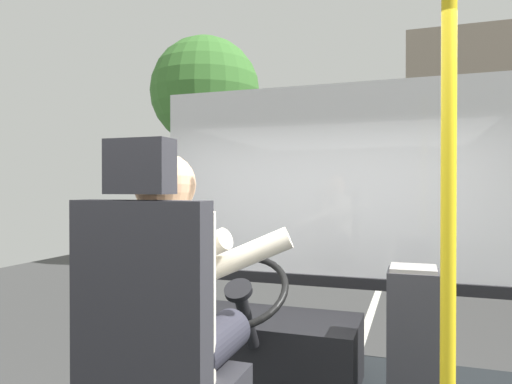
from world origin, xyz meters
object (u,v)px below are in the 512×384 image
object	(u,v)px
handrail_pole	(448,225)
fare_box	(413,343)
steering_console	(267,347)
bus_driver	(173,296)
driver_seat	(157,362)

from	to	relation	value
handrail_pole	fare_box	xyz separation A→B (m)	(-0.10, 1.05, -0.69)
steering_console	fare_box	distance (m)	0.88
bus_driver	steering_console	bearing A→B (deg)	90.00
bus_driver	steering_console	xyz separation A→B (m)	(-0.00, 1.17, -0.57)
fare_box	bus_driver	bearing A→B (deg)	-130.53
driver_seat	bus_driver	xyz separation A→B (m)	(0.00, 0.11, 0.21)
driver_seat	steering_console	world-z (taller)	driver_seat
bus_driver	driver_seat	bearing A→B (deg)	-90.00
steering_console	handrail_pole	bearing A→B (deg)	-52.62
driver_seat	bus_driver	distance (m)	0.23
driver_seat	fare_box	distance (m)	1.40
fare_box	handrail_pole	bearing A→B (deg)	-84.68
fare_box	driver_seat	bearing A→B (deg)	-127.51
driver_seat	handrail_pole	distance (m)	1.07
driver_seat	steering_console	distance (m)	1.33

